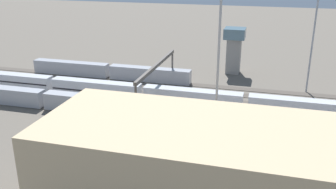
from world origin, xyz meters
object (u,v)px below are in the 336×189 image
(train_on_track_5, at_px, (139,109))
(control_tower, at_px, (234,47))
(light_mast_1, at_px, (219,37))
(maintenance_shed, at_px, (192,168))
(train_on_track_0, at_px, (109,71))
(light_mast_0, at_px, (315,25))
(train_on_track_3, at_px, (183,97))
(signal_gantry, at_px, (157,69))

(train_on_track_5, relative_size, control_tower, 10.41)
(light_mast_1, distance_m, maintenance_shed, 26.95)
(train_on_track_0, distance_m, light_mast_0, 55.57)
(train_on_track_0, height_order, light_mast_1, light_mast_1)
(train_on_track_5, bearing_deg, maintenance_shed, 121.98)
(maintenance_shed, bearing_deg, train_on_track_5, -58.02)
(control_tower, bearing_deg, train_on_track_0, 23.73)
(light_mast_0, bearing_deg, maintenance_shed, 71.45)
(train_on_track_5, bearing_deg, train_on_track_0, -54.37)
(train_on_track_3, height_order, control_tower, control_tower)
(train_on_track_3, relative_size, train_on_track_0, 2.43)
(train_on_track_5, height_order, train_on_track_0, train_on_track_5)
(train_on_track_3, height_order, signal_gantry, signal_gantry)
(light_mast_0, relative_size, light_mast_1, 0.87)
(light_mast_1, bearing_deg, light_mast_0, -121.06)
(light_mast_0, bearing_deg, train_on_track_3, 31.60)
(light_mast_1, bearing_deg, train_on_track_3, -55.15)
(train_on_track_0, height_order, control_tower, control_tower)
(train_on_track_0, distance_m, maintenance_shed, 63.21)
(maintenance_shed, bearing_deg, light_mast_0, -108.55)
(signal_gantry, relative_size, maintenance_shed, 0.77)
(light_mast_0, relative_size, maintenance_shed, 0.68)
(train_on_track_3, relative_size, light_mast_0, 4.32)
(light_mast_1, height_order, signal_gantry, light_mast_1)
(train_on_track_0, bearing_deg, train_on_track_3, 149.16)
(train_on_track_3, xyz_separation_m, train_on_track_0, (25.13, -15.00, -0.05))
(train_on_track_3, bearing_deg, control_tower, -105.51)
(maintenance_shed, distance_m, control_tower, 67.14)
(light_mast_1, relative_size, control_tower, 2.28)
(train_on_track_3, height_order, train_on_track_0, train_on_track_3)
(train_on_track_5, xyz_separation_m, light_mast_0, (-35.54, -27.43, 14.92))
(maintenance_shed, bearing_deg, train_on_track_0, -56.24)
(signal_gantry, distance_m, maintenance_shed, 43.44)
(train_on_track_3, bearing_deg, signal_gantry, -19.30)
(train_on_track_3, height_order, maintenance_shed, maintenance_shed)
(light_mast_1, height_order, maintenance_shed, light_mast_1)
(signal_gantry, distance_m, control_tower, 31.22)
(signal_gantry, bearing_deg, light_mast_1, 135.82)
(maintenance_shed, xyz_separation_m, control_tower, (1.68, -67.10, 1.52))
(train_on_track_0, xyz_separation_m, maintenance_shed, (-35.04, 52.43, 4.27))
(train_on_track_3, distance_m, light_mast_0, 36.46)
(light_mast_1, bearing_deg, train_on_track_0, -39.63)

